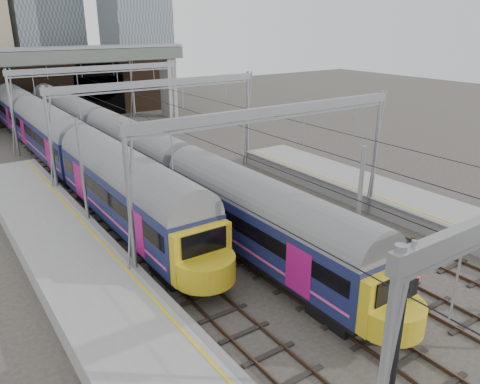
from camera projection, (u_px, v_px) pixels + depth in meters
ground at (385, 311)px, 20.47m from camera, size 160.00×160.00×0.00m
platform_left at (144, 358)px, 16.79m from camera, size 4.32×55.00×1.12m
tracks at (209, 206)px, 32.07m from camera, size 14.40×80.00×0.22m
overhead_line at (162, 98)px, 34.84m from camera, size 16.80×80.00×8.00m
retaining_wall at (69, 84)px, 59.91m from camera, size 28.00×2.75×9.00m
overbridge at (68, 65)px, 53.57m from camera, size 28.00×3.00×9.25m
train_main at (101, 133)px, 42.08m from camera, size 2.78×64.20×4.78m
train_second at (52, 135)px, 40.63m from camera, size 3.01×52.15×5.11m
signal_near_left at (402, 325)px, 13.89m from camera, size 0.40×0.49×5.54m
equip_cover_a at (356, 320)px, 19.76m from camera, size 0.85×0.68×0.09m
equip_cover_b at (254, 260)px, 24.72m from camera, size 0.82×0.65×0.09m
equip_cover_c at (349, 219)px, 29.79m from camera, size 1.00×0.77×0.11m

